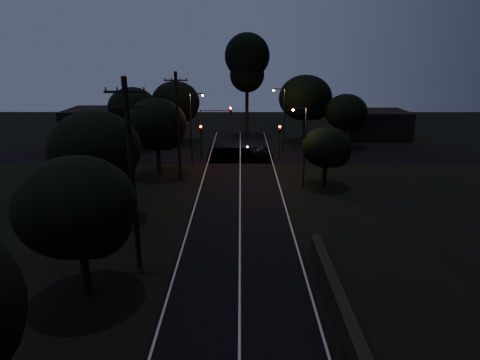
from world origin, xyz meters
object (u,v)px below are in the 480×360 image
object	(u,v)px
signal_left	(201,136)
signal_mast	(215,123)
car	(257,150)
utility_pole_far	(178,125)
signal_right	(279,136)
streetlight_c	(303,141)
tall_pine	(247,62)
streetlight_b	(283,115)
streetlight_a	(193,124)
utility_pole_mid	(132,174)

from	to	relation	value
signal_left	signal_mast	xyz separation A→B (m)	(1.69, 0.00, 1.50)
signal_left	signal_mast	distance (m)	2.26
signal_left	car	size ratio (longest dim) A/B	1.04
utility_pole_far	signal_left	xyz separation A→B (m)	(1.40, 7.99, -2.65)
signal_right	car	size ratio (longest dim) A/B	1.04
signal_right	streetlight_c	size ratio (longest dim) A/B	0.55
car	signal_left	bearing A→B (deg)	-2.99
signal_right	streetlight_c	world-z (taller)	streetlight_c
tall_pine	signal_right	xyz separation A→B (m)	(3.60, -15.01, -7.97)
car	streetlight_b	bearing A→B (deg)	-168.74
utility_pole_far	signal_right	distance (m)	13.53
signal_right	streetlight_a	bearing A→B (deg)	-168.66
utility_pole_mid	tall_pine	distance (m)	40.92
utility_pole_mid	signal_left	distance (m)	25.19
utility_pole_mid	streetlight_c	size ratio (longest dim) A/B	1.47
streetlight_b	car	world-z (taller)	streetlight_b
signal_mast	streetlight_b	size ratio (longest dim) A/B	0.78
streetlight_c	streetlight_a	bearing A→B (deg)	144.31
signal_left	signal_right	world-z (taller)	same
signal_mast	utility_pole_far	bearing A→B (deg)	-111.11
tall_pine	streetlight_a	xyz separation A→B (m)	(-6.31, -17.00, -6.17)
tall_pine	signal_left	xyz separation A→B (m)	(-5.60, -15.01, -7.97)
streetlight_a	streetlight_b	xyz separation A→B (m)	(10.61, 6.00, 0.00)
tall_pine	signal_mast	distance (m)	16.81
utility_pole_far	tall_pine	xyz separation A→B (m)	(7.00, 23.00, 5.32)
utility_pole_mid	signal_right	bearing A→B (deg)	67.01
utility_pole_far	streetlight_c	world-z (taller)	utility_pole_far
signal_mast	streetlight_b	distance (m)	9.15
tall_pine	signal_left	world-z (taller)	tall_pine
signal_right	utility_pole_far	bearing A→B (deg)	-143.00
streetlight_a	utility_pole_mid	bearing A→B (deg)	-91.73
signal_left	streetlight_a	xyz separation A→B (m)	(-0.71, -1.99, 1.80)
streetlight_c	signal_right	bearing A→B (deg)	97.02
car	streetlight_c	bearing A→B (deg)	87.06
utility_pole_mid	streetlight_a	bearing A→B (deg)	88.27
signal_left	tall_pine	bearing A→B (deg)	69.54
utility_pole_far	utility_pole_mid	bearing A→B (deg)	-90.00
streetlight_a	signal_right	bearing A→B (deg)	11.34
signal_left	streetlight_a	world-z (taller)	streetlight_a
utility_pole_mid	signal_left	xyz separation A→B (m)	(1.40, 24.99, -2.90)
signal_left	streetlight_c	distance (m)	14.52
signal_mast	streetlight_c	world-z (taller)	streetlight_c
utility_pole_mid	signal_right	distance (m)	27.30
utility_pole_far	streetlight_c	xyz separation A→B (m)	(11.83, -2.00, -1.13)
utility_pole_far	streetlight_a	size ratio (longest dim) A/B	1.31
utility_pole_mid	utility_pole_far	xyz separation A→B (m)	(0.00, 17.00, -0.25)
signal_right	tall_pine	bearing A→B (deg)	103.49
utility_pole_far	signal_left	size ratio (longest dim) A/B	2.56
utility_pole_far	signal_mast	xyz separation A→B (m)	(3.09, 7.99, -1.15)
signal_left	streetlight_c	world-z (taller)	streetlight_c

